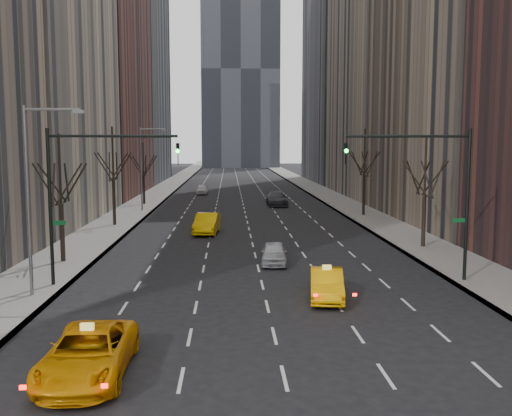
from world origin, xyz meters
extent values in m
plane|color=black|center=(0.00, 0.00, 0.00)|extent=(400.00, 400.00, 0.00)
cube|color=slate|center=(-12.25, 70.00, 0.07)|extent=(4.50, 320.00, 0.15)
cube|color=slate|center=(12.25, 70.00, 0.07)|extent=(4.50, 320.00, 0.15)
cube|color=brown|center=(-21.50, 66.00, 22.00)|extent=(14.00, 28.00, 44.00)
cube|color=#5E5E62|center=(-21.50, 96.00, 30.00)|extent=(14.00, 30.00, 60.00)
cube|color=tan|center=(21.50, 64.00, 25.00)|extent=(14.00, 28.00, 50.00)
cube|color=#5E5E62|center=(21.50, 95.00, 29.00)|extent=(14.00, 30.00, 58.00)
cylinder|color=black|center=(-12.00, 18.00, 1.93)|extent=(0.28, 0.28, 3.57)
cylinder|color=black|center=(-12.00, 18.00, 5.84)|extent=(0.16, 0.16, 4.25)
cylinder|color=black|center=(-11.85, 18.85, 4.95)|extent=(0.42, 1.80, 2.52)
cylinder|color=black|center=(-11.19, 18.29, 4.95)|extent=(1.74, 0.72, 2.52)
cylinder|color=black|center=(-11.34, 17.45, 4.95)|extent=(1.46, 1.25, 2.52)
cylinder|color=black|center=(-12.15, 17.15, 4.95)|extent=(0.42, 1.80, 2.52)
cylinder|color=black|center=(-12.81, 17.71, 4.95)|extent=(1.74, 0.72, 2.52)
cylinder|color=black|center=(-12.66, 18.55, 4.95)|extent=(1.46, 1.25, 2.52)
cylinder|color=black|center=(-12.00, 34.00, 2.15)|extent=(0.28, 0.28, 3.99)
cylinder|color=black|center=(-12.00, 34.00, 6.52)|extent=(0.16, 0.16, 4.75)
cylinder|color=black|center=(-11.85, 34.85, 5.37)|extent=(0.42, 1.80, 2.52)
cylinder|color=black|center=(-11.19, 34.29, 5.37)|extent=(1.74, 0.72, 2.52)
cylinder|color=black|center=(-11.34, 33.45, 5.37)|extent=(1.46, 1.25, 2.52)
cylinder|color=black|center=(-12.15, 33.15, 5.37)|extent=(0.42, 1.80, 2.52)
cylinder|color=black|center=(-12.81, 33.71, 5.37)|extent=(1.74, 0.72, 2.52)
cylinder|color=black|center=(-12.66, 34.55, 5.37)|extent=(1.46, 1.25, 2.52)
cylinder|color=black|center=(-12.00, 52.00, 1.83)|extent=(0.28, 0.28, 3.36)
cylinder|color=black|center=(-12.00, 52.00, 5.51)|extent=(0.16, 0.16, 4.00)
cylinder|color=black|center=(-11.85, 52.85, 4.74)|extent=(0.42, 1.80, 2.52)
cylinder|color=black|center=(-11.19, 52.29, 4.74)|extent=(1.74, 0.72, 2.52)
cylinder|color=black|center=(-11.34, 51.45, 4.74)|extent=(1.46, 1.25, 2.52)
cylinder|color=black|center=(-12.15, 51.15, 4.74)|extent=(0.42, 1.80, 2.52)
cylinder|color=black|center=(-12.81, 51.71, 4.74)|extent=(1.74, 0.72, 2.52)
cylinder|color=black|center=(-12.66, 52.55, 4.74)|extent=(1.46, 1.25, 2.52)
cylinder|color=black|center=(12.00, 22.00, 1.93)|extent=(0.28, 0.28, 3.57)
cylinder|color=black|center=(12.00, 22.00, 5.84)|extent=(0.16, 0.16, 4.25)
cylinder|color=black|center=(12.15, 22.85, 4.95)|extent=(0.42, 1.80, 2.52)
cylinder|color=black|center=(12.81, 22.29, 4.95)|extent=(1.74, 0.72, 2.52)
cylinder|color=black|center=(12.66, 21.45, 4.95)|extent=(1.46, 1.25, 2.52)
cylinder|color=black|center=(11.85, 21.15, 4.95)|extent=(0.42, 1.80, 2.52)
cylinder|color=black|center=(11.19, 21.71, 4.95)|extent=(1.74, 0.72, 2.52)
cylinder|color=black|center=(11.34, 22.55, 4.95)|extent=(1.46, 1.25, 2.52)
cylinder|color=black|center=(12.00, 40.00, 2.15)|extent=(0.28, 0.28, 3.99)
cylinder|color=black|center=(12.00, 40.00, 6.52)|extent=(0.16, 0.16, 4.75)
cylinder|color=black|center=(12.15, 40.85, 5.37)|extent=(0.42, 1.80, 2.52)
cylinder|color=black|center=(12.81, 40.29, 5.37)|extent=(1.74, 0.72, 2.52)
cylinder|color=black|center=(12.66, 39.45, 5.37)|extent=(1.46, 1.25, 2.52)
cylinder|color=black|center=(11.85, 39.15, 5.37)|extent=(0.42, 1.80, 2.52)
cylinder|color=black|center=(11.19, 39.71, 5.37)|extent=(1.74, 0.72, 2.52)
cylinder|color=black|center=(11.34, 40.55, 5.37)|extent=(1.46, 1.25, 2.52)
cylinder|color=black|center=(-10.80, 12.00, 4.15)|extent=(0.18, 0.18, 8.00)
cylinder|color=black|center=(-7.55, 12.00, 7.75)|extent=(6.50, 0.14, 0.14)
imported|color=black|center=(-4.30, 12.00, 6.85)|extent=(0.18, 0.22, 1.10)
sphere|color=#0CFF33|center=(-4.30, 11.82, 7.00)|extent=(0.20, 0.20, 0.20)
cube|color=#0C5926|center=(-10.40, 12.00, 3.35)|extent=(0.70, 0.04, 0.22)
cylinder|color=black|center=(10.80, 12.00, 4.15)|extent=(0.18, 0.18, 8.00)
cylinder|color=black|center=(7.55, 12.00, 7.75)|extent=(6.50, 0.14, 0.14)
imported|color=black|center=(4.30, 12.00, 6.85)|extent=(0.18, 0.22, 1.10)
sphere|color=#0CFF33|center=(4.30, 11.82, 7.00)|extent=(0.20, 0.20, 0.20)
cube|color=#0C5926|center=(10.40, 12.00, 3.35)|extent=(0.70, 0.04, 0.22)
cylinder|color=slate|center=(-11.20, 10.00, 4.65)|extent=(0.16, 0.16, 9.00)
cylinder|color=slate|center=(-9.90, 10.00, 8.95)|extent=(2.60, 0.14, 0.14)
cube|color=slate|center=(-8.70, 10.00, 8.85)|extent=(0.50, 0.22, 0.15)
cylinder|color=slate|center=(-11.20, 45.00, 4.65)|extent=(0.16, 0.16, 9.00)
cylinder|color=slate|center=(-9.90, 45.00, 8.95)|extent=(2.60, 0.14, 0.14)
cube|color=slate|center=(-8.70, 45.00, 8.85)|extent=(0.50, 0.22, 0.15)
imported|color=orange|center=(-6.20, 0.43, 0.76)|extent=(2.54, 5.48, 1.52)
imported|color=#FFB105|center=(2.90, 9.10, 0.72)|extent=(2.08, 4.51, 1.43)
imported|color=#A4A7AC|center=(1.04, 17.21, 0.67)|extent=(1.87, 4.03, 1.34)
imported|color=#FFC205|center=(-3.54, 29.43, 0.83)|extent=(2.23, 5.19, 1.66)
imported|color=#333338|center=(3.99, 50.54, 0.82)|extent=(2.44, 5.73, 1.65)
imported|color=white|center=(-5.68, 66.44, 0.72)|extent=(1.71, 4.22, 1.44)
camera|label=1|loc=(-1.71, -17.21, 7.35)|focal=40.00mm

